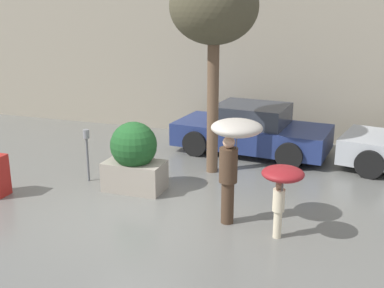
# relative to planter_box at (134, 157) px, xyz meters

# --- Properties ---
(ground_plane) EXTENTS (40.00, 40.00, 0.00)m
(ground_plane) POSITION_rel_planter_box_xyz_m (0.57, -1.15, -0.77)
(ground_plane) COLOR slate
(building_facade) EXTENTS (18.00, 0.30, 6.00)m
(building_facade) POSITION_rel_planter_box_xyz_m (0.57, 5.35, 2.23)
(building_facade) COLOR #9E937F
(building_facade) RESTS_ON ground
(planter_box) EXTENTS (1.31, 1.02, 1.55)m
(planter_box) POSITION_rel_planter_box_xyz_m (0.00, 0.00, 0.00)
(planter_box) COLOR #9E9384
(planter_box) RESTS_ON ground
(person_adult) EXTENTS (0.92, 0.92, 2.03)m
(person_adult) POSITION_rel_planter_box_xyz_m (2.47, -0.97, 0.78)
(person_adult) COLOR #473323
(person_adult) RESTS_ON ground
(person_child) EXTENTS (0.73, 0.73, 1.35)m
(person_child) POSITION_rel_planter_box_xyz_m (3.41, -1.30, 0.33)
(person_child) COLOR beige
(person_child) RESTS_ON ground
(parked_car_near) EXTENTS (4.32, 2.37, 1.35)m
(parked_car_near) POSITION_rel_planter_box_xyz_m (1.85, 3.57, -0.14)
(parked_car_near) COLOR navy
(parked_car_near) RESTS_ON ground
(street_tree) EXTENTS (2.03, 2.03, 4.79)m
(street_tree) POSITION_rel_planter_box_xyz_m (1.27, 1.73, 3.08)
(street_tree) COLOR brown
(street_tree) RESTS_ON ground
(parking_meter) EXTENTS (0.14, 0.14, 1.24)m
(parking_meter) POSITION_rel_planter_box_xyz_m (-1.27, 0.16, 0.12)
(parking_meter) COLOR #595B60
(parking_meter) RESTS_ON ground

